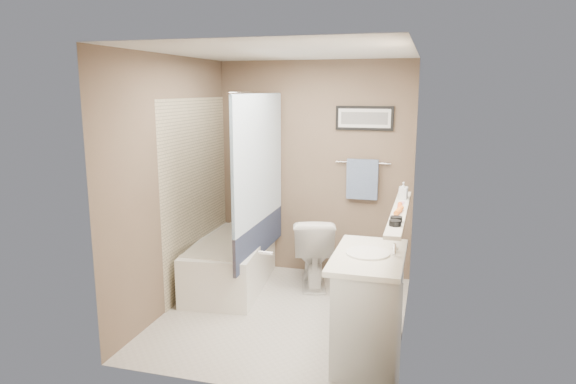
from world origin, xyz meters
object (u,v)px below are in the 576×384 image
(candle_bowl_near, at_px, (395,223))
(candle_bowl_far, at_px, (396,219))
(bathtub, at_px, (232,262))
(soap_bottle, at_px, (403,191))
(hair_brush_back, at_px, (400,207))
(toilet, at_px, (313,251))
(vanity, at_px, (369,308))
(hair_brush_front, at_px, (399,210))
(glass_jar, at_px, (403,192))

(candle_bowl_near, relative_size, candle_bowl_far, 1.00)
(bathtub, relative_size, soap_bottle, 9.84)
(candle_bowl_far, xyz_separation_m, hair_brush_back, (0.00, 0.41, 0.00))
(toilet, relative_size, candle_bowl_near, 8.47)
(candle_bowl_near, height_order, hair_brush_back, hair_brush_back)
(hair_brush_back, bearing_deg, candle_bowl_far, -90.00)
(vanity, xyz_separation_m, soap_bottle, (0.19, 0.83, 0.79))
(bathtub, distance_m, candle_bowl_far, 2.30)
(candle_bowl_near, xyz_separation_m, candle_bowl_far, (0.00, 0.12, 0.00))
(vanity, bearing_deg, soap_bottle, 73.98)
(candle_bowl_far, height_order, hair_brush_back, hair_brush_back)
(hair_brush_front, bearing_deg, bathtub, 154.33)
(toilet, distance_m, candle_bowl_far, 1.83)
(bathtub, height_order, soap_bottle, soap_bottle)
(vanity, distance_m, hair_brush_front, 0.80)
(toilet, height_order, vanity, vanity)
(candle_bowl_far, height_order, glass_jar, glass_jar)
(hair_brush_back, relative_size, glass_jar, 2.20)
(vanity, distance_m, candle_bowl_far, 0.76)
(hair_brush_back, height_order, soap_bottle, soap_bottle)
(toilet, bearing_deg, bathtub, 0.53)
(toilet, bearing_deg, candle_bowl_far, 109.59)
(hair_brush_back, xyz_separation_m, soap_bottle, (0.00, 0.43, 0.05))
(candle_bowl_near, bearing_deg, bathtub, 144.79)
(candle_bowl_near, xyz_separation_m, hair_brush_front, (0.00, 0.40, 0.00))
(vanity, xyz_separation_m, hair_brush_front, (0.19, 0.27, 0.74))
(glass_jar, bearing_deg, toilet, 153.83)
(hair_brush_front, height_order, hair_brush_back, same)
(hair_brush_front, bearing_deg, candle_bowl_far, -90.00)
(candle_bowl_far, xyz_separation_m, glass_jar, (0.00, 0.91, 0.03))
(vanity, xyz_separation_m, hair_brush_back, (0.19, 0.39, 0.74))
(hair_brush_front, distance_m, hair_brush_back, 0.13)
(toilet, bearing_deg, hair_brush_back, 119.54)
(candle_bowl_far, bearing_deg, hair_brush_front, 90.00)
(vanity, xyz_separation_m, candle_bowl_near, (0.19, -0.14, 0.73))
(candle_bowl_near, bearing_deg, vanity, 143.63)
(toilet, distance_m, hair_brush_back, 1.54)
(vanity, distance_m, candle_bowl_near, 0.77)
(vanity, relative_size, candle_bowl_near, 10.00)
(bathtub, xyz_separation_m, vanity, (1.60, -1.12, 0.15))
(vanity, relative_size, hair_brush_back, 4.09)
(vanity, height_order, candle_bowl_far, candle_bowl_far)
(toilet, relative_size, hair_brush_back, 3.47)
(hair_brush_front, height_order, soap_bottle, soap_bottle)
(candle_bowl_near, bearing_deg, soap_bottle, 90.00)
(toilet, xyz_separation_m, hair_brush_back, (0.94, -0.96, 0.76))
(hair_brush_front, height_order, glass_jar, glass_jar)
(bathtub, bearing_deg, soap_bottle, -15.50)
(candle_bowl_far, bearing_deg, soap_bottle, 90.00)
(vanity, xyz_separation_m, glass_jar, (0.19, 0.89, 0.77))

